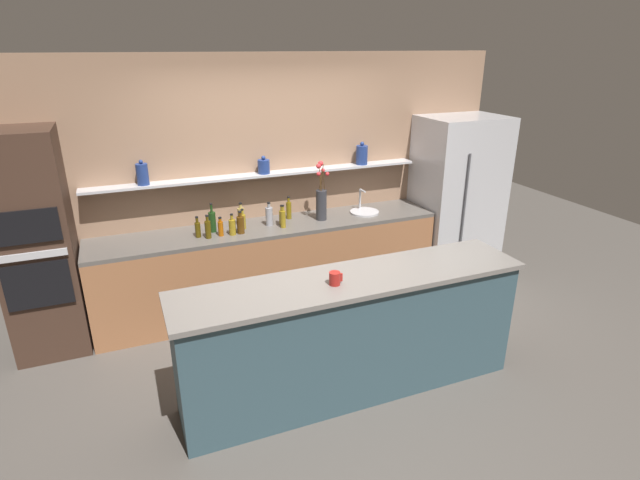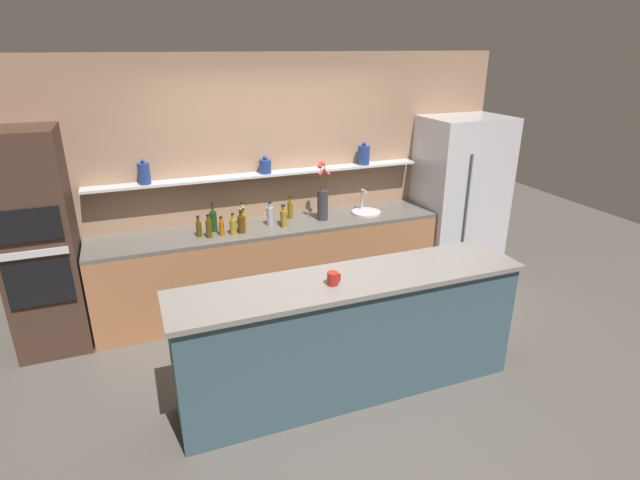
{
  "view_description": "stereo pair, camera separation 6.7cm",
  "coord_description": "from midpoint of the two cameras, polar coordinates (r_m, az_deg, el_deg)",
  "views": [
    {
      "loc": [
        -1.52,
        -3.45,
        2.66
      ],
      "look_at": [
        0.06,
        0.43,
        1.02
      ],
      "focal_mm": 28.0,
      "sensor_mm": 36.0,
      "label": 1
    },
    {
      "loc": [
        -1.46,
        -3.48,
        2.66
      ],
      "look_at": [
        0.06,
        0.43,
        1.02
      ],
      "focal_mm": 28.0,
      "sensor_mm": 36.0,
      "label": 2
    }
  ],
  "objects": [
    {
      "name": "ground_plane",
      "position": [
        4.62,
        1.68,
        -13.82
      ],
      "size": [
        12.0,
        12.0,
        0.0
      ],
      "primitive_type": "plane",
      "color": "#4C4742"
    },
    {
      "name": "back_wall_unit",
      "position": [
        5.45,
        -4.76,
        6.89
      ],
      "size": [
        5.2,
        0.28,
        2.6
      ],
      "color": "#937056",
      "rests_on": "ground_plane"
    },
    {
      "name": "back_counter_unit",
      "position": [
        5.36,
        -5.08,
        -2.93
      ],
      "size": [
        3.61,
        0.62,
        0.92
      ],
      "color": "#99603D",
      "rests_on": "ground_plane"
    },
    {
      "name": "island_counter",
      "position": [
        4.04,
        3.94,
        -10.82
      ],
      "size": [
        2.78,
        0.61,
        1.02
      ],
      "color": "#334C56",
      "rests_on": "ground_plane"
    },
    {
      "name": "refrigerator",
      "position": [
        6.14,
        15.92,
        4.49
      ],
      "size": [
        0.94,
        0.73,
        1.92
      ],
      "color": "#B7B7BC",
      "rests_on": "ground_plane"
    },
    {
      "name": "oven_tower",
      "position": [
        5.05,
        -29.12,
        -0.44
      ],
      "size": [
        0.61,
        0.64,
        2.03
      ],
      "color": "#3D281E",
      "rests_on": "ground_plane"
    },
    {
      "name": "flower_vase",
      "position": [
        5.27,
        0.66,
        4.5
      ],
      "size": [
        0.14,
        0.14,
        0.63
      ],
      "color": "#2D2D33",
      "rests_on": "back_counter_unit"
    },
    {
      "name": "sink_fixture",
      "position": [
        5.57,
        5.6,
        3.31
      ],
      "size": [
        0.32,
        0.32,
        0.25
      ],
      "color": "#B7B7BC",
      "rests_on": "back_counter_unit"
    },
    {
      "name": "bottle_oil_0",
      "position": [
        5.35,
        -3.07,
        3.5
      ],
      "size": [
        0.06,
        0.06,
        0.25
      ],
      "color": "brown",
      "rests_on": "back_counter_unit"
    },
    {
      "name": "bottle_wine_1",
      "position": [
        5.07,
        -11.71,
        2.17
      ],
      "size": [
        0.07,
        0.07,
        0.3
      ],
      "color": "#193814",
      "rests_on": "back_counter_unit"
    },
    {
      "name": "bottle_spirit_2",
      "position": [
        5.16,
        -5.33,
        2.79
      ],
      "size": [
        0.07,
        0.07,
        0.25
      ],
      "color": "gray",
      "rests_on": "back_counter_unit"
    },
    {
      "name": "bottle_spirit_3",
      "position": [
        4.98,
        -8.59,
        1.82
      ],
      "size": [
        0.07,
        0.07,
        0.23
      ],
      "color": "#4C2D0C",
      "rests_on": "back_counter_unit"
    },
    {
      "name": "bottle_oil_4",
      "position": [
        5.11,
        -8.34,
        2.19
      ],
      "size": [
        0.06,
        0.06,
        0.21
      ],
      "color": "olive",
      "rests_on": "back_counter_unit"
    },
    {
      "name": "bottle_oil_5",
      "position": [
        4.92,
        -12.21,
        1.32
      ],
      "size": [
        0.06,
        0.06,
        0.23
      ],
      "color": "#47380A",
      "rests_on": "back_counter_unit"
    },
    {
      "name": "bottle_spirit_6",
      "position": [
        5.21,
        -8.51,
        2.78
      ],
      "size": [
        0.07,
        0.07,
        0.24
      ],
      "color": "tan",
      "rests_on": "back_counter_unit"
    },
    {
      "name": "bottle_oil_7",
      "position": [
        5.18,
        -3.9,
        2.68
      ],
      "size": [
        0.06,
        0.06,
        0.21
      ],
      "color": "olive",
      "rests_on": "back_counter_unit"
    },
    {
      "name": "bottle_sauce_8",
      "position": [
        4.95,
        -10.81,
        1.44
      ],
      "size": [
        0.05,
        0.05,
        0.19
      ],
      "color": "#9E4C0A",
      "rests_on": "back_counter_unit"
    },
    {
      "name": "bottle_oil_9",
      "position": [
        4.96,
        -9.51,
        1.57
      ],
      "size": [
        0.07,
        0.07,
        0.22
      ],
      "color": "olive",
      "rests_on": "back_counter_unit"
    },
    {
      "name": "bottle_oil_10",
      "position": [
        4.97,
        -13.31,
        1.32
      ],
      "size": [
        0.05,
        0.05,
        0.21
      ],
      "color": "#47380A",
      "rests_on": "back_counter_unit"
    },
    {
      "name": "bottle_oil_11",
      "position": [
        5.09,
        -3.76,
        2.5
      ],
      "size": [
        0.05,
        0.05,
        0.24
      ],
      "color": "olive",
      "rests_on": "back_counter_unit"
    },
    {
      "name": "coffee_mug",
      "position": [
        3.66,
        2.0,
        -4.42
      ],
      "size": [
        0.1,
        0.08,
        0.1
      ],
      "color": "maroon",
      "rests_on": "island_counter"
    }
  ]
}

